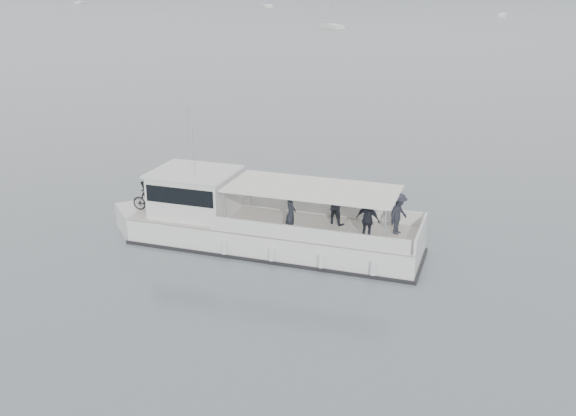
# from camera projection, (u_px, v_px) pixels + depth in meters

# --- Properties ---
(ground) EXTENTS (1400.00, 1400.00, 0.00)m
(ground) POSITION_uv_depth(u_px,v_px,m) (211.00, 282.00, 21.31)
(ground) COLOR slate
(ground) RESTS_ON ground
(tour_boat) EXTENTS (12.40, 4.86, 5.16)m
(tour_boat) POSITION_uv_depth(u_px,v_px,m) (248.00, 223.00, 24.08)
(tour_boat) COLOR white
(tour_boat) RESTS_ON ground
(moored_fleet) EXTENTS (448.16, 328.11, 10.66)m
(moored_fleet) POSITION_uv_depth(u_px,v_px,m) (247.00, 7.00, 211.73)
(moored_fleet) COLOR white
(moored_fleet) RESTS_ON ground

